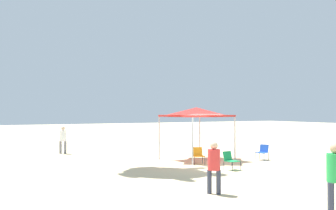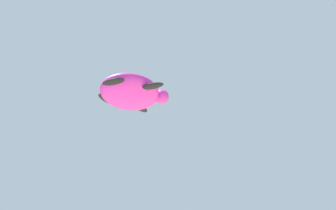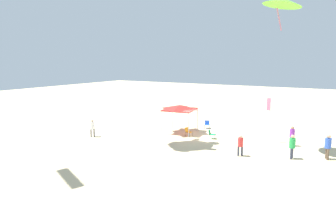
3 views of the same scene
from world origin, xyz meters
TOP-DOWN VIEW (x-y plane):
  - ground at (0.00, 0.00)m, footprint 120.00×120.00m
  - canopy_tent at (2.18, -0.52)m, footprint 3.31×3.38m
  - folding_chair_left_of_tent at (-1.46, 0.01)m, footprint 0.69×0.61m
  - folding_chair_near_cooler at (0.84, 0.25)m, footprint 0.77×0.70m
  - folding_chair_facing_ocean at (0.50, -3.69)m, footprint 0.71×0.77m
  - banner_flag at (-6.33, -1.29)m, footprint 0.36×0.06m
  - person_watching_sky at (-8.26, -1.27)m, footprint 0.41×0.43m
  - person_beachcomber at (8.61, 5.16)m, footprint 0.40×0.40m
  - person_kite_handler at (-10.96, 1.02)m, footprint 0.45×0.49m
  - person_far_stroller at (-5.21, 3.54)m, footprint 0.40×0.40m
  - person_near_umbrella at (-8.68, 2.22)m, footprint 0.44×0.49m
  - kite_delta_lime at (-7.22, 0.98)m, footprint 3.68×3.65m

SIDE VIEW (x-z plane):
  - ground at x=0.00m, z-range -0.10..0.00m
  - folding_chair_left_of_tent at x=-1.46m, z-range 0.06..0.88m
  - folding_chair_near_cooler at x=0.84m, z-range 0.06..0.88m
  - folding_chair_facing_ocean at x=0.50m, z-range 0.06..0.88m
  - person_far_stroller at x=-5.21m, z-range 0.15..1.82m
  - person_beachcomber at x=8.61m, z-range 0.15..1.84m
  - person_watching_sky at x=-8.26m, z-range 0.15..1.87m
  - person_near_umbrella at x=-8.68m, z-range 0.16..1.99m
  - person_kite_handler at x=-10.96m, z-range 0.16..2.04m
  - banner_flag at x=-6.33m, z-range 0.41..4.51m
  - canopy_tent at x=2.18m, z-range 1.15..3.99m
  - kite_delta_lime at x=-7.22m, z-range 10.31..12.79m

